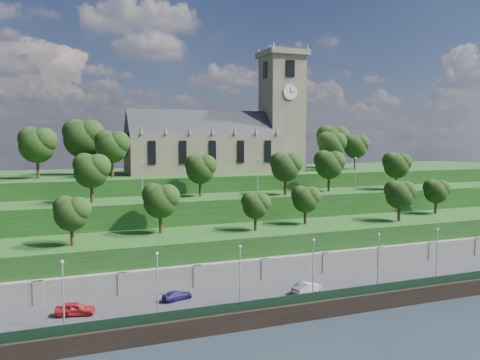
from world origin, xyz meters
name	(u,v)px	position (x,y,z in m)	size (l,w,h in m)	color
ground	(336,316)	(0.00, 0.00, 0.00)	(320.00, 320.00, 0.00)	#1C252C
promenade	(313,293)	(0.00, 6.00, 1.00)	(160.00, 12.00, 2.00)	#2D2D30
quay_wall	(337,308)	(0.00, -0.05, 1.10)	(160.00, 0.50, 2.20)	black
fence	(334,294)	(0.00, 0.60, 2.60)	(160.00, 0.10, 1.20)	black
retaining_wall	(293,271)	(0.00, 11.97, 2.50)	(160.00, 2.10, 5.00)	slate
embankment_lower	(276,252)	(0.00, 18.00, 4.00)	(160.00, 12.00, 8.00)	#194015
embankment_upper	(251,227)	(0.00, 29.00, 6.00)	(160.00, 10.00, 12.00)	#194015
hilltop	(217,204)	(0.00, 50.00, 7.50)	(160.00, 32.00, 15.00)	#194015
church	(226,137)	(0.79, 45.98, 22.52)	(38.60, 12.35, 27.60)	#70634E
trees_lower	(279,198)	(0.47, 18.09, 12.64)	(69.68, 8.90, 7.57)	#331F13
trees_upper	(266,166)	(2.48, 28.20, 17.25)	(63.62, 8.09, 7.95)	#331F13
trees_hilltop	(208,141)	(-3.27, 45.27, 21.60)	(74.70, 16.38, 11.03)	#331F13
lamp_posts_promenade	(313,263)	(-2.00, 2.50, 6.35)	(60.36, 0.36, 7.49)	#B2B2B7
lamp_posts_upper	(258,175)	(0.00, 26.00, 15.90)	(40.36, 0.36, 6.63)	#B2B2B7
car_left	(75,309)	(-30.81, 6.22, 2.75)	(1.77, 4.41, 1.50)	#AB1C20
car_middle	(307,287)	(-2.15, 3.87, 2.73)	(1.55, 4.45, 1.47)	#999A9E
car_right	(177,295)	(-18.72, 7.21, 2.57)	(1.60, 3.94, 1.14)	navy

